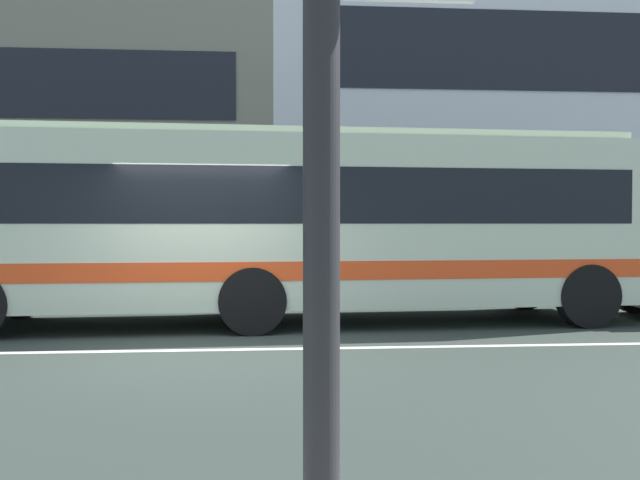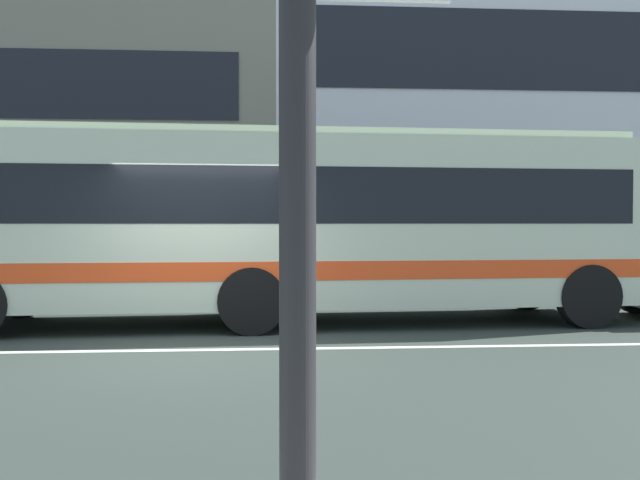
# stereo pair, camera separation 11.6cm
# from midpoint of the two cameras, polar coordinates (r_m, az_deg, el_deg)

# --- Properties ---
(ground_plane) EXTENTS (160.00, 160.00, 0.00)m
(ground_plane) POSITION_cam_midpoint_polar(r_m,az_deg,el_deg) (9.33, -9.80, -8.80)
(ground_plane) COLOR #323C36
(lane_centre_line) EXTENTS (60.00, 0.16, 0.01)m
(lane_centre_line) POSITION_cam_midpoint_polar(r_m,az_deg,el_deg) (9.33, -9.80, -8.78)
(lane_centre_line) COLOR silver
(lane_centre_line) RESTS_ON ground_plane
(apartment_block_right) EXTENTS (21.41, 11.06, 11.18)m
(apartment_block_right) POSITION_cam_midpoint_polar(r_m,az_deg,el_deg) (27.38, 19.78, 9.58)
(apartment_block_right) COLOR silver
(apartment_block_right) RESTS_ON ground_plane
(transit_bus) EXTENTS (11.30, 3.22, 3.10)m
(transit_bus) POSITION_cam_midpoint_polar(r_m,az_deg,el_deg) (11.58, -2.10, 1.70)
(transit_bus) COLOR beige
(transit_bus) RESTS_ON ground_plane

